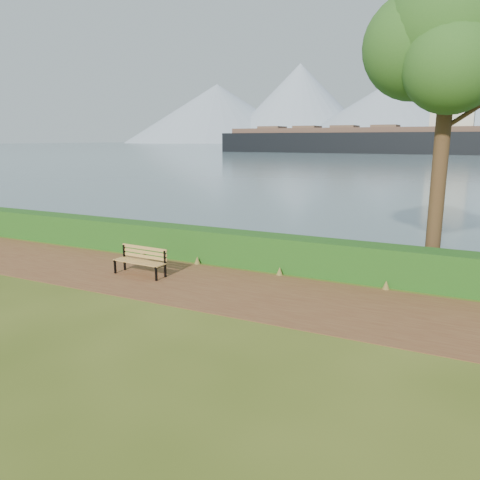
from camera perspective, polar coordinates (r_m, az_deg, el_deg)
The scene contains 8 objects.
ground at distance 12.17m, azimuth -5.80°, elevation -5.80°, with size 140.00×140.00×0.00m, color #3C4F16.
path at distance 12.41m, azimuth -5.07°, elevation -5.40°, with size 40.00×3.40×0.01m, color brown.
hedge at distance 14.22m, azimuth -0.31°, elevation -1.00°, with size 32.00×0.85×1.00m, color #154413.
water at distance 269.89m, azimuth 25.33°, elevation 10.28°, with size 700.00×510.00×0.00m, color #405767.
mountains at distance 416.81m, azimuth 24.89°, elevation 14.42°, with size 585.00×190.00×70.00m.
bench at distance 13.39m, azimuth -11.94°, elevation -2.28°, with size 1.61×0.55×0.80m.
tree at distance 13.80m, azimuth 24.32°, elevation 21.74°, with size 4.39×3.66×8.44m.
cargo_ship at distance 133.03m, azimuth 14.84°, elevation 11.68°, with size 75.80×13.38×22.94m.
Camera 1 is at (6.18, -9.79, 3.75)m, focal length 35.00 mm.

